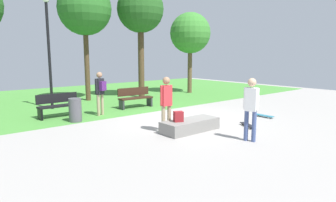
{
  "coord_description": "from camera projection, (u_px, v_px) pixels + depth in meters",
  "views": [
    {
      "loc": [
        -7.51,
        -8.08,
        2.43
      ],
      "look_at": [
        -1.06,
        -0.36,
        0.84
      ],
      "focal_mm": 31.85,
      "sensor_mm": 36.0,
      "label": 1
    }
  ],
  "objects": [
    {
      "name": "grass_lawn",
      "position": [
        91.0,
        96.0,
        17.28
      ],
      "size": [
        26.6,
        12.14,
        0.01
      ],
      "primitive_type": "cube",
      "color": "#478C38",
      "rests_on": "ground_plane"
    },
    {
      "name": "tree_slender_maple",
      "position": [
        140.0,
        11.0,
        16.21
      ],
      "size": [
        2.54,
        2.54,
        6.12
      ],
      "color": "#4C3823",
      "rests_on": "grass_lawn"
    },
    {
      "name": "lamp_post",
      "position": [
        48.0,
        43.0,
        12.9
      ],
      "size": [
        0.28,
        0.28,
        4.87
      ],
      "color": "black",
      "rests_on": "ground_plane"
    },
    {
      "name": "backpack_on_ledge",
      "position": [
        178.0,
        117.0,
        9.12
      ],
      "size": [
        0.34,
        0.29,
        0.32
      ],
      "primitive_type": "cube",
      "rotation": [
        0.0,
        0.0,
        5.88
      ],
      "color": "maroon",
      "rests_on": "concrete_ledge"
    },
    {
      "name": "trash_bin",
      "position": [
        75.0,
        110.0,
        10.76
      ],
      "size": [
        0.46,
        0.46,
        0.86
      ],
      "primitive_type": "cylinder",
      "color": "#4C4C51",
      "rests_on": "ground_plane"
    },
    {
      "name": "tree_leaning_ash",
      "position": [
        190.0,
        33.0,
        18.38
      ],
      "size": [
        2.5,
        2.5,
        4.97
      ],
      "color": "brown",
      "rests_on": "grass_lawn"
    },
    {
      "name": "skateboard_spare",
      "position": [
        264.0,
        116.0,
        11.59
      ],
      "size": [
        0.21,
        0.8,
        0.08
      ],
      "color": "teal",
      "rests_on": "ground_plane"
    },
    {
      "name": "park_bench_near_path",
      "position": [
        135.0,
        97.0,
        13.6
      ],
      "size": [
        1.62,
        0.56,
        0.91
      ],
      "color": "#331E14",
      "rests_on": "ground_plane"
    },
    {
      "name": "skater_watching",
      "position": [
        166.0,
        100.0,
        9.21
      ],
      "size": [
        0.43,
        0.23,
        1.74
      ],
      "color": "tan",
      "rests_on": "ground_plane"
    },
    {
      "name": "pedestrian_with_backpack",
      "position": [
        100.0,
        89.0,
        11.77
      ],
      "size": [
        0.41,
        0.42,
        1.74
      ],
      "color": "tan",
      "rests_on": "ground_plane"
    },
    {
      "name": "skateboard_by_ledge",
      "position": [
        248.0,
        125.0,
        10.05
      ],
      "size": [
        0.55,
        0.8,
        0.08
      ],
      "color": "black",
      "rests_on": "ground_plane"
    },
    {
      "name": "concrete_ledge",
      "position": [
        190.0,
        125.0,
        9.46
      ],
      "size": [
        1.97,
        0.76,
        0.38
      ],
      "primitive_type": "cube",
      "color": "gray",
      "rests_on": "ground_plane"
    },
    {
      "name": "ground_plane",
      "position": [
        183.0,
        119.0,
        11.27
      ],
      "size": [
        28.0,
        28.0,
        0.0
      ],
      "primitive_type": "plane",
      "color": "#9E9993"
    },
    {
      "name": "tree_tall_oak",
      "position": [
        85.0,
        9.0,
        15.07
      ],
      "size": [
        2.7,
        2.7,
        6.06
      ],
      "color": "#4C3823",
      "rests_on": "grass_lawn"
    },
    {
      "name": "skater_performing_trick",
      "position": [
        251.0,
        104.0,
        8.25
      ],
      "size": [
        0.29,
        0.41,
        1.78
      ],
      "color": "#3F5184",
      "rests_on": "ground_plane"
    },
    {
      "name": "park_bench_center_lawn",
      "position": [
        59.0,
        105.0,
        11.56
      ],
      "size": [
        1.61,
        0.49,
        0.91
      ],
      "color": "black",
      "rests_on": "ground_plane"
    }
  ]
}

